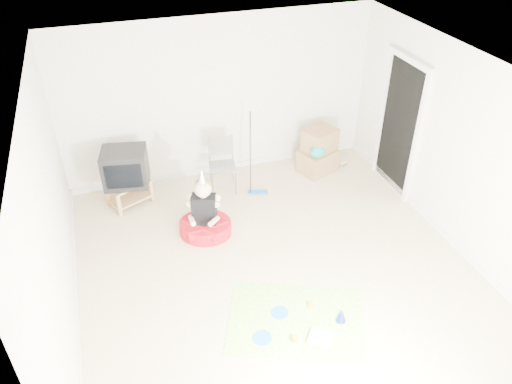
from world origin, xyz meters
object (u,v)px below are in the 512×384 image
object	(u,v)px
tv_stand	(129,191)
cardboard_boxes	(318,152)
crt_tv	(125,167)
folding_chair	(223,167)
birthday_cake	(321,339)
seated_woman	(205,220)

from	to	relation	value
tv_stand	cardboard_boxes	size ratio (longest dim) A/B	0.96
tv_stand	crt_tv	size ratio (longest dim) A/B	1.13
crt_tv	tv_stand	bearing A→B (deg)	-33.73
cardboard_boxes	tv_stand	bearing A→B (deg)	179.92
folding_chair	birthday_cake	bearing A→B (deg)	-86.03
crt_tv	birthday_cake	size ratio (longest dim) A/B	1.93
folding_chair	cardboard_boxes	distance (m)	1.68
seated_woman	folding_chair	bearing A→B (deg)	61.82
crt_tv	cardboard_boxes	world-z (taller)	crt_tv
cardboard_boxes	seated_woman	bearing A→B (deg)	-154.27
tv_stand	folding_chair	size ratio (longest dim) A/B	0.81
tv_stand	crt_tv	bearing A→B (deg)	135.00
tv_stand	seated_woman	world-z (taller)	seated_woman
folding_chair	birthday_cake	world-z (taller)	folding_chair
birthday_cake	tv_stand	bearing A→B (deg)	116.81
tv_stand	cardboard_boxes	world-z (taller)	cardboard_boxes
birthday_cake	seated_woman	bearing A→B (deg)	108.57
tv_stand	birthday_cake	size ratio (longest dim) A/B	2.17
folding_chair	seated_woman	distance (m)	1.15
cardboard_boxes	birthday_cake	world-z (taller)	cardboard_boxes
cardboard_boxes	birthday_cake	distance (m)	3.64
tv_stand	folding_chair	distance (m)	1.47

